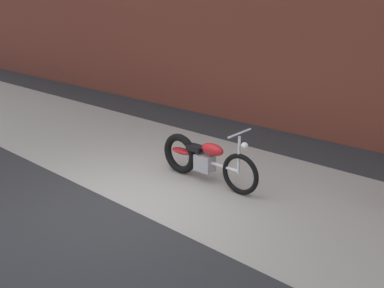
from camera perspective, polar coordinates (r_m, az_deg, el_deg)
ground_plane at (r=6.28m, az=-9.09°, el=-8.70°), size 80.00×80.00×0.00m
sidewalk_slab at (r=7.39m, az=1.36°, el=-4.01°), size 36.00×3.50×0.01m
brick_building_wall at (r=9.71m, az=15.28°, el=16.59°), size 36.00×0.50×5.17m
motorcycle_red at (r=6.95m, az=1.29°, el=-2.03°), size 2.01×0.58×1.03m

